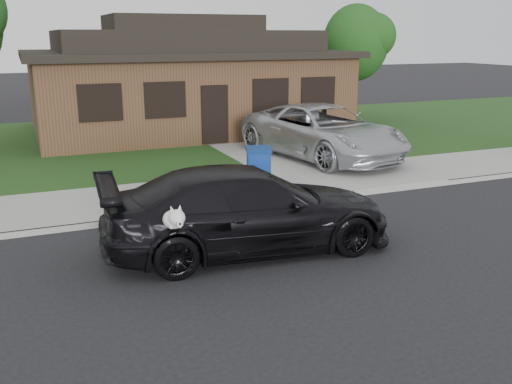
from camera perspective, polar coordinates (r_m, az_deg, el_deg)
name	(u,v)px	position (r m, az deg, el deg)	size (l,w,h in m)	color
ground	(199,280)	(9.79, -5.77, -8.80)	(120.00, 120.00, 0.00)	black
sidewalk	(139,200)	(14.36, -11.61, -0.83)	(60.00, 3.00, 0.12)	gray
curb	(153,218)	(12.95, -10.31, -2.56)	(60.00, 0.12, 0.12)	gray
lawn	(96,145)	(22.07, -15.70, 4.58)	(60.00, 13.00, 0.13)	#193814
driveway	(276,147)	(20.81, 2.03, 4.53)	(4.50, 13.00, 0.14)	gray
sedan	(248,209)	(10.83, -0.79, -1.75)	(5.70, 2.77, 1.61)	black
minivan	(323,132)	(18.62, 6.67, 6.03)	(2.83, 6.14, 1.71)	#B3B6BA
recycling_bin	(259,167)	(14.93, 0.27, 2.50)	(0.81, 0.81, 1.07)	navy
house	(184,81)	(24.52, -7.22, 10.95)	(12.60, 8.60, 4.65)	#422B1C
tree_1	(360,41)	(27.24, 10.31, 14.59)	(3.15, 3.00, 5.25)	#332114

